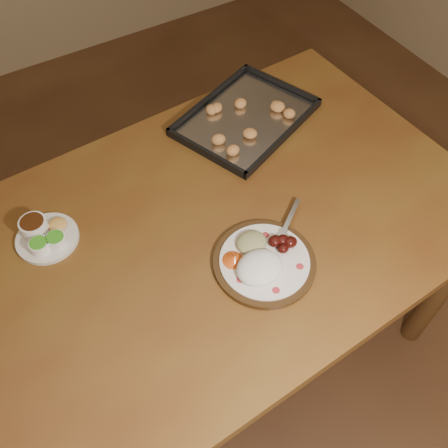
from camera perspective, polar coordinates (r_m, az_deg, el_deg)
ground at (r=1.94m, az=-2.87°, el=-13.32°), size 4.00×4.00×0.00m
dining_table at (r=1.35m, az=-2.74°, el=-3.27°), size 1.54×0.98×0.75m
dinner_plate at (r=1.20m, az=4.37°, el=-4.24°), size 0.31×0.25×0.06m
condiment_saucer at (r=1.32m, az=-19.85°, el=-1.19°), size 0.16×0.16×0.05m
baking_tray at (r=1.55m, az=2.51°, el=12.10°), size 0.48×0.42×0.04m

